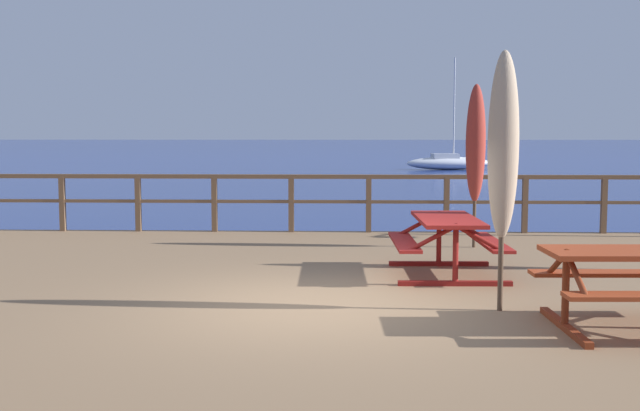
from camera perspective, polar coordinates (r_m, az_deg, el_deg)
ground_plane at (r=8.66m, az=-0.23°, el=-11.59°), size 600.00×600.00×0.00m
wooden_deck at (r=8.57m, az=-0.23°, el=-9.49°), size 16.37×12.88×0.66m
railing_waterside_far at (r=14.62m, az=0.73°, el=0.89°), size 16.17×0.10×1.09m
picnic_table_mid_right at (r=10.31m, az=9.30°, el=-2.03°), size 1.44×1.84×0.78m
patio_umbrella_tall_front at (r=12.85m, az=11.36°, el=4.45°), size 0.32×0.32×2.66m
patio_umbrella_short_mid at (r=8.26m, az=13.31°, el=4.24°), size 0.32×0.32×2.72m
sailboat_distant at (r=54.74m, az=9.44°, el=3.15°), size 6.18×2.53×7.72m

